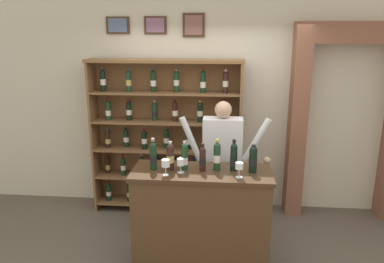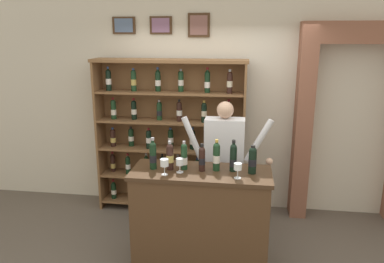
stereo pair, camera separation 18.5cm
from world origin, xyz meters
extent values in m
cube|color=brown|center=(0.00, 0.00, -0.01)|extent=(14.00, 14.00, 0.02)
cube|color=beige|center=(0.00, 1.54, 1.57)|extent=(12.00, 0.16, 3.13)
cube|color=#422B19|center=(-1.21, 1.44, 2.50)|extent=(0.31, 0.02, 0.22)
cube|color=slate|center=(-1.21, 1.43, 2.50)|extent=(0.25, 0.01, 0.18)
cube|color=#422B19|center=(-0.71, 1.44, 2.50)|extent=(0.29, 0.02, 0.23)
cube|color=slate|center=(-0.71, 1.43, 2.50)|extent=(0.24, 0.01, 0.18)
cube|color=#422B19|center=(-0.21, 1.44, 2.50)|extent=(0.28, 0.02, 0.30)
cube|color=#7F544E|center=(-0.21, 1.43, 2.50)|extent=(0.23, 0.01, 0.24)
cube|color=brown|center=(-1.53, 1.20, 1.04)|extent=(0.03, 0.34, 2.08)
cube|color=brown|center=(0.42, 1.20, 1.04)|extent=(0.03, 0.34, 2.08)
cube|color=brown|center=(-0.56, 1.36, 1.04)|extent=(1.98, 0.02, 2.08)
cube|color=brown|center=(-0.56, 1.20, 0.11)|extent=(1.92, 0.32, 0.02)
cylinder|color=black|center=(-1.38, 1.17, 0.22)|extent=(0.07, 0.07, 0.20)
sphere|color=black|center=(-1.38, 1.17, 0.32)|extent=(0.07, 0.07, 0.07)
cylinder|color=black|center=(-1.38, 1.17, 0.36)|extent=(0.03, 0.03, 0.08)
cylinder|color=maroon|center=(-1.38, 1.17, 0.39)|extent=(0.03, 0.03, 0.03)
cylinder|color=silver|center=(-1.38, 1.17, 0.22)|extent=(0.07, 0.07, 0.06)
cylinder|color=black|center=(-1.08, 1.17, 0.22)|extent=(0.07, 0.07, 0.20)
sphere|color=black|center=(-1.08, 1.17, 0.33)|extent=(0.07, 0.07, 0.07)
cylinder|color=black|center=(-1.08, 1.17, 0.36)|extent=(0.03, 0.03, 0.08)
cylinder|color=#99999E|center=(-1.08, 1.17, 0.39)|extent=(0.03, 0.03, 0.03)
cylinder|color=tan|center=(-1.08, 1.17, 0.22)|extent=(0.07, 0.07, 0.06)
cylinder|color=black|center=(-0.80, 1.24, 0.22)|extent=(0.07, 0.07, 0.21)
sphere|color=black|center=(-0.80, 1.24, 0.33)|extent=(0.07, 0.07, 0.07)
cylinder|color=black|center=(-0.80, 1.24, 0.36)|extent=(0.03, 0.03, 0.06)
cylinder|color=navy|center=(-0.80, 1.24, 0.38)|extent=(0.04, 0.04, 0.03)
cylinder|color=tan|center=(-0.80, 1.24, 0.19)|extent=(0.07, 0.07, 0.07)
cylinder|color=black|center=(-0.58, 1.20, 0.22)|extent=(0.07, 0.07, 0.19)
sphere|color=black|center=(-0.58, 1.20, 0.32)|extent=(0.07, 0.07, 0.07)
cylinder|color=black|center=(-0.58, 1.20, 0.35)|extent=(0.03, 0.03, 0.07)
cylinder|color=#99999E|center=(-0.58, 1.20, 0.38)|extent=(0.03, 0.03, 0.03)
cylinder|color=black|center=(-0.58, 1.20, 0.19)|extent=(0.07, 0.07, 0.06)
cylinder|color=black|center=(-0.27, 1.20, 0.22)|extent=(0.07, 0.07, 0.20)
sphere|color=black|center=(-0.27, 1.20, 0.33)|extent=(0.07, 0.07, 0.07)
cylinder|color=black|center=(-0.27, 1.20, 0.36)|extent=(0.03, 0.03, 0.08)
cylinder|color=navy|center=(-0.27, 1.20, 0.39)|extent=(0.03, 0.03, 0.03)
cylinder|color=black|center=(-0.27, 1.20, 0.20)|extent=(0.07, 0.07, 0.06)
cylinder|color=black|center=(-0.01, 1.21, 0.22)|extent=(0.07, 0.07, 0.21)
sphere|color=black|center=(-0.01, 1.21, 0.33)|extent=(0.07, 0.07, 0.07)
cylinder|color=black|center=(-0.01, 1.21, 0.35)|extent=(0.03, 0.03, 0.06)
cylinder|color=navy|center=(-0.01, 1.21, 0.37)|extent=(0.04, 0.04, 0.03)
cylinder|color=silver|center=(-0.01, 1.21, 0.22)|extent=(0.07, 0.07, 0.07)
cylinder|color=black|center=(0.27, 1.16, 0.22)|extent=(0.07, 0.07, 0.20)
sphere|color=black|center=(0.27, 1.16, 0.33)|extent=(0.07, 0.07, 0.07)
cylinder|color=black|center=(0.27, 1.16, 0.36)|extent=(0.03, 0.03, 0.08)
cylinder|color=black|center=(0.27, 1.16, 0.39)|extent=(0.03, 0.03, 0.03)
cylinder|color=silver|center=(0.27, 1.16, 0.20)|extent=(0.07, 0.07, 0.06)
cube|color=brown|center=(-0.56, 1.20, 0.49)|extent=(1.92, 0.32, 0.03)
cylinder|color=black|center=(-1.39, 1.23, 0.61)|extent=(0.07, 0.07, 0.21)
sphere|color=black|center=(-1.39, 1.23, 0.73)|extent=(0.07, 0.07, 0.07)
cylinder|color=black|center=(-1.39, 1.23, 0.76)|extent=(0.03, 0.03, 0.08)
cylinder|color=maroon|center=(-1.39, 1.23, 0.79)|extent=(0.04, 0.04, 0.03)
cylinder|color=tan|center=(-1.39, 1.23, 0.59)|extent=(0.07, 0.07, 0.07)
cylinder|color=black|center=(-1.15, 1.16, 0.61)|extent=(0.07, 0.07, 0.21)
sphere|color=black|center=(-1.15, 1.16, 0.72)|extent=(0.07, 0.07, 0.07)
cylinder|color=black|center=(-1.15, 1.16, 0.76)|extent=(0.03, 0.03, 0.08)
cylinder|color=maroon|center=(-1.15, 1.16, 0.79)|extent=(0.03, 0.03, 0.03)
cylinder|color=silver|center=(-1.15, 1.16, 0.62)|extent=(0.07, 0.07, 0.07)
cylinder|color=#19381E|center=(-0.90, 1.21, 0.61)|extent=(0.07, 0.07, 0.21)
sphere|color=#19381E|center=(-0.90, 1.21, 0.72)|extent=(0.07, 0.07, 0.07)
cylinder|color=#19381E|center=(-0.90, 1.21, 0.76)|extent=(0.03, 0.03, 0.08)
cylinder|color=#99999E|center=(-0.90, 1.21, 0.79)|extent=(0.03, 0.03, 0.03)
cylinder|color=silver|center=(-0.90, 1.21, 0.61)|extent=(0.07, 0.07, 0.07)
cylinder|color=black|center=(-0.68, 1.22, 0.62)|extent=(0.07, 0.07, 0.22)
sphere|color=black|center=(-0.68, 1.22, 0.73)|extent=(0.07, 0.07, 0.07)
cylinder|color=black|center=(-0.68, 1.22, 0.76)|extent=(0.02, 0.02, 0.07)
cylinder|color=black|center=(-0.68, 1.22, 0.79)|extent=(0.03, 0.03, 0.03)
cylinder|color=silver|center=(-0.68, 1.22, 0.61)|extent=(0.07, 0.07, 0.07)
cylinder|color=black|center=(-0.46, 1.22, 0.62)|extent=(0.07, 0.07, 0.23)
sphere|color=black|center=(-0.46, 1.22, 0.74)|extent=(0.07, 0.07, 0.07)
cylinder|color=black|center=(-0.46, 1.22, 0.76)|extent=(0.03, 0.03, 0.06)
cylinder|color=#99999E|center=(-0.46, 1.22, 0.78)|extent=(0.03, 0.03, 0.03)
cylinder|color=silver|center=(-0.46, 1.22, 0.62)|extent=(0.07, 0.07, 0.07)
cylinder|color=black|center=(-0.19, 1.17, 0.61)|extent=(0.07, 0.07, 0.22)
sphere|color=black|center=(-0.19, 1.17, 0.73)|extent=(0.07, 0.07, 0.07)
cylinder|color=black|center=(-0.19, 1.17, 0.75)|extent=(0.03, 0.03, 0.06)
cylinder|color=navy|center=(-0.19, 1.17, 0.77)|extent=(0.03, 0.03, 0.03)
cylinder|color=tan|center=(-0.19, 1.17, 0.59)|extent=(0.07, 0.07, 0.07)
cylinder|color=black|center=(0.01, 1.22, 0.62)|extent=(0.07, 0.07, 0.23)
sphere|color=black|center=(0.01, 1.22, 0.74)|extent=(0.07, 0.07, 0.07)
cylinder|color=black|center=(0.01, 1.22, 0.77)|extent=(0.03, 0.03, 0.07)
cylinder|color=black|center=(0.01, 1.22, 0.80)|extent=(0.03, 0.03, 0.03)
cylinder|color=tan|center=(0.01, 1.22, 0.63)|extent=(0.07, 0.07, 0.07)
cylinder|color=black|center=(0.25, 1.18, 0.61)|extent=(0.07, 0.07, 0.21)
sphere|color=black|center=(0.25, 1.18, 0.72)|extent=(0.07, 0.07, 0.07)
cylinder|color=black|center=(0.25, 1.18, 0.75)|extent=(0.03, 0.03, 0.06)
cylinder|color=maroon|center=(0.25, 1.18, 0.77)|extent=(0.03, 0.03, 0.03)
cylinder|color=silver|center=(0.25, 1.18, 0.62)|extent=(0.07, 0.07, 0.07)
cube|color=brown|center=(-0.56, 1.20, 0.88)|extent=(1.92, 0.32, 0.02)
cylinder|color=black|center=(-1.35, 1.18, 0.99)|extent=(0.07, 0.07, 0.20)
sphere|color=black|center=(-1.35, 1.18, 1.10)|extent=(0.07, 0.07, 0.07)
cylinder|color=black|center=(-1.35, 1.18, 1.12)|extent=(0.03, 0.03, 0.06)
cylinder|color=navy|center=(-1.35, 1.18, 1.14)|extent=(0.03, 0.03, 0.03)
cylinder|color=tan|center=(-1.35, 1.18, 0.98)|extent=(0.08, 0.08, 0.06)
cylinder|color=black|center=(-1.11, 1.24, 0.99)|extent=(0.07, 0.07, 0.21)
sphere|color=black|center=(-1.11, 1.24, 1.10)|extent=(0.07, 0.07, 0.07)
cylinder|color=black|center=(-1.11, 1.24, 1.13)|extent=(0.03, 0.03, 0.06)
cylinder|color=black|center=(-1.11, 1.24, 1.15)|extent=(0.04, 0.04, 0.03)
cylinder|color=silver|center=(-1.11, 1.24, 1.00)|extent=(0.08, 0.08, 0.07)
cylinder|color=black|center=(-0.84, 1.16, 1.00)|extent=(0.07, 0.07, 0.22)
sphere|color=black|center=(-0.84, 1.16, 1.11)|extent=(0.07, 0.07, 0.07)
cylinder|color=black|center=(-0.84, 1.16, 1.14)|extent=(0.03, 0.03, 0.06)
cylinder|color=maroon|center=(-0.84, 1.16, 1.16)|extent=(0.03, 0.03, 0.03)
cylinder|color=silver|center=(-0.84, 1.16, 1.01)|extent=(0.08, 0.08, 0.07)
cylinder|color=black|center=(-0.56, 1.24, 1.00)|extent=(0.07, 0.07, 0.22)
sphere|color=black|center=(-0.56, 1.24, 1.11)|extent=(0.07, 0.07, 0.07)
cylinder|color=black|center=(-0.56, 1.24, 1.14)|extent=(0.03, 0.03, 0.06)
cylinder|color=navy|center=(-0.56, 1.24, 1.16)|extent=(0.03, 0.03, 0.03)
cylinder|color=silver|center=(-0.56, 1.24, 1.00)|extent=(0.08, 0.08, 0.07)
cylinder|color=black|center=(-0.26, 1.21, 1.00)|extent=(0.07, 0.07, 0.22)
sphere|color=black|center=(-0.26, 1.21, 1.12)|extent=(0.07, 0.07, 0.07)
cylinder|color=black|center=(-0.26, 1.21, 1.15)|extent=(0.03, 0.03, 0.07)
cylinder|color=navy|center=(-0.26, 1.21, 1.18)|extent=(0.03, 0.03, 0.03)
cylinder|color=silver|center=(-0.26, 1.21, 1.00)|extent=(0.08, 0.08, 0.07)
cylinder|color=black|center=(-0.03, 1.17, 1.00)|extent=(0.07, 0.07, 0.21)
sphere|color=black|center=(-0.03, 1.17, 1.11)|extent=(0.07, 0.07, 0.07)
cylinder|color=black|center=(-0.03, 1.17, 1.14)|extent=(0.03, 0.03, 0.07)
cylinder|color=#B79338|center=(-0.03, 1.17, 1.17)|extent=(0.03, 0.03, 0.03)
cylinder|color=beige|center=(-0.03, 1.17, 1.00)|extent=(0.08, 0.08, 0.07)
cylinder|color=black|center=(0.23, 1.22, 1.00)|extent=(0.07, 0.07, 0.22)
sphere|color=black|center=(0.23, 1.22, 1.12)|extent=(0.07, 0.07, 0.07)
cylinder|color=black|center=(0.23, 1.22, 1.14)|extent=(0.03, 0.03, 0.06)
cylinder|color=maroon|center=(0.23, 1.22, 1.16)|extent=(0.03, 0.03, 0.03)
cylinder|color=black|center=(0.23, 1.22, 1.00)|extent=(0.08, 0.08, 0.07)
cube|color=brown|center=(-0.56, 1.20, 1.26)|extent=(1.92, 0.32, 0.02)
cylinder|color=#19381E|center=(-1.33, 1.19, 1.39)|extent=(0.07, 0.07, 0.22)
sphere|color=#19381E|center=(-1.33, 1.19, 1.50)|extent=(0.07, 0.07, 0.07)
cylinder|color=#19381E|center=(-1.33, 1.19, 1.53)|extent=(0.03, 0.03, 0.06)
cylinder|color=maroon|center=(-1.33, 1.19, 1.55)|extent=(0.03, 0.03, 0.03)
cylinder|color=silver|center=(-1.33, 1.19, 1.37)|extent=(0.07, 0.07, 0.07)
cylinder|color=black|center=(-1.05, 1.21, 1.38)|extent=(0.07, 0.07, 0.21)
sphere|color=black|center=(-1.05, 1.21, 1.50)|extent=(0.07, 0.07, 0.07)
cylinder|color=black|center=(-1.05, 1.21, 1.52)|extent=(0.03, 0.03, 0.07)
cylinder|color=maroon|center=(-1.05, 1.21, 1.55)|extent=(0.03, 0.03, 0.03)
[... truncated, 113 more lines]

